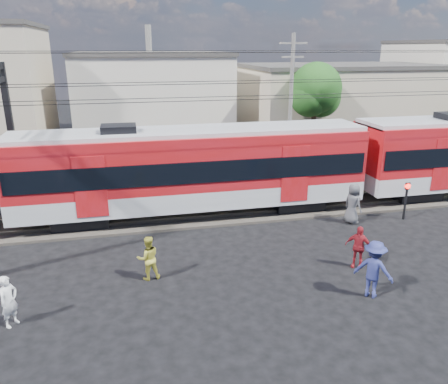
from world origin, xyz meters
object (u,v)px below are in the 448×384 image
(pedestrian_a, at_px, (9,301))
(pedestrian_c, at_px, (374,269))
(commuter_train, at_px, (197,167))
(crossing_signal, at_px, (407,194))

(pedestrian_a, height_order, pedestrian_c, pedestrian_c)
(pedestrian_a, bearing_deg, commuter_train, -6.18)
(commuter_train, relative_size, pedestrian_c, 26.18)
(crossing_signal, bearing_deg, commuter_train, 164.21)
(commuter_train, distance_m, crossing_signal, 9.76)
(commuter_train, height_order, pedestrian_c, commuter_train)
(pedestrian_c, relative_size, crossing_signal, 1.07)
(pedestrian_a, xyz_separation_m, crossing_signal, (16.02, 4.82, 0.46))
(pedestrian_a, distance_m, crossing_signal, 16.73)
(commuter_train, bearing_deg, pedestrian_a, -131.91)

